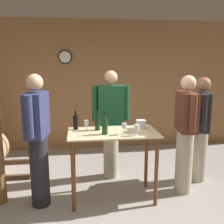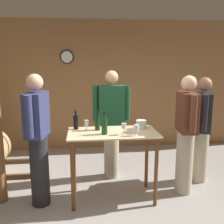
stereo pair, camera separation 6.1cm
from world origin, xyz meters
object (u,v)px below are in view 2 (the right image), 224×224
at_px(wine_glass_near_left, 86,123).
at_px(person_host, 112,122).
at_px(person_visitor_bearded, 202,128).
at_px(wine_bottle_center, 104,126).
at_px(wine_glass_near_center, 124,126).
at_px(wine_bottle_far_left, 76,122).
at_px(wine_glass_near_right, 136,128).
at_px(wine_bottle_left, 97,122).
at_px(ice_bucket, 141,125).
at_px(person_visitor_near_door, 186,133).
at_px(person_visitor_with_scarf, 38,138).

xyz_separation_m(wine_glass_near_left, person_host, (0.40, 0.56, -0.13)).
height_order(wine_glass_near_left, person_visitor_bearded, person_visitor_bearded).
bearing_deg(wine_bottle_center, person_host, 77.21).
height_order(wine_glass_near_center, person_host, person_host).
relative_size(wine_bottle_far_left, wine_glass_near_right, 1.92).
distance_m(wine_bottle_left, person_host, 0.64).
xyz_separation_m(wine_glass_near_right, ice_bucket, (0.14, 0.32, -0.04)).
relative_size(wine_glass_near_left, ice_bucket, 0.99).
distance_m(wine_bottle_left, wine_bottle_center, 0.22).
distance_m(ice_bucket, person_visitor_bearded, 1.06).
relative_size(person_visitor_bearded, person_visitor_near_door, 0.97).
height_order(wine_glass_near_right, person_visitor_near_door, person_visitor_near_door).
height_order(person_host, person_visitor_near_door, person_host).
distance_m(ice_bucket, person_visitor_with_scarf, 1.39).
distance_m(wine_glass_near_center, person_host, 0.84).
xyz_separation_m(wine_glass_near_center, wine_glass_near_right, (0.15, -0.07, -0.01)).
height_order(wine_glass_near_center, ice_bucket, wine_glass_near_center).
bearing_deg(wine_bottle_far_left, person_visitor_near_door, -5.49).
relative_size(wine_glass_near_right, person_visitor_near_door, 0.08).
distance_m(wine_glass_near_center, wine_glass_near_right, 0.16).
height_order(person_visitor_with_scarf, person_visitor_near_door, person_visitor_with_scarf).
xyz_separation_m(wine_bottle_left, wine_glass_near_center, (0.32, -0.25, -0.00)).
bearing_deg(person_visitor_bearded, wine_bottle_far_left, -174.28).
bearing_deg(wine_glass_near_left, ice_bucket, -0.63).
height_order(wine_bottle_far_left, person_visitor_with_scarf, person_visitor_with_scarf).
xyz_separation_m(wine_bottle_center, wine_glass_near_right, (0.39, -0.11, -0.01)).
bearing_deg(person_visitor_near_door, wine_glass_near_center, -168.50).
height_order(wine_bottle_far_left, person_host, person_host).
distance_m(wine_bottle_center, person_visitor_bearded, 1.63).
height_order(wine_glass_near_left, wine_glass_near_right, same).
bearing_deg(ice_bucket, person_visitor_bearded, 14.97).
distance_m(person_visitor_bearded, person_visitor_near_door, 0.52).
height_order(wine_bottle_left, person_visitor_with_scarf, person_visitor_with_scarf).
bearing_deg(person_visitor_bearded, person_visitor_near_door, -139.02).
xyz_separation_m(wine_bottle_center, ice_bucket, (0.53, 0.21, -0.05)).
relative_size(wine_glass_near_center, person_host, 0.09).
height_order(wine_bottle_far_left, wine_glass_near_center, wine_bottle_far_left).
distance_m(wine_bottle_left, person_visitor_with_scarf, 0.80).
relative_size(wine_bottle_left, ice_bucket, 1.96).
xyz_separation_m(wine_glass_near_right, person_visitor_bearded, (1.15, 0.59, -0.19)).
height_order(ice_bucket, person_host, person_host).
xyz_separation_m(wine_glass_near_left, wine_glass_near_right, (0.62, -0.33, 0.00)).
bearing_deg(wine_glass_near_center, wine_glass_near_right, -24.50).
distance_m(wine_glass_near_center, person_visitor_near_door, 0.94).
bearing_deg(wine_bottle_far_left, wine_bottle_center, -37.87).
relative_size(wine_bottle_far_left, person_visitor_with_scarf, 0.16).
height_order(wine_glass_near_center, person_visitor_bearded, person_visitor_bearded).
distance_m(wine_bottle_left, wine_glass_near_right, 0.57).
height_order(wine_glass_near_center, person_visitor_with_scarf, person_visitor_with_scarf).
xyz_separation_m(ice_bucket, person_visitor_near_door, (0.63, -0.07, -0.12)).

